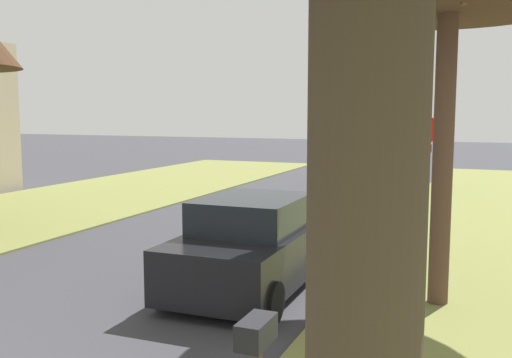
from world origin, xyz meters
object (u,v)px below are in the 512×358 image
object	(u,v)px
stop_sign_far	(422,146)
parked_sedan_green	(388,172)
curbside_mailbox	(256,349)
parked_sedan_silver	(358,194)
parked_sedan_black	(257,244)

from	to	relation	value
stop_sign_far	parked_sedan_green	bearing A→B (deg)	105.12
parked_sedan_green	curbside_mailbox	world-z (taller)	parked_sedan_green
stop_sign_far	parked_sedan_silver	bearing A→B (deg)	149.36
parked_sedan_silver	curbside_mailbox	size ratio (longest dim) A/B	3.48
stop_sign_far	parked_sedan_silver	distance (m)	2.54
parked_sedan_silver	curbside_mailbox	distance (m)	11.79
parked_sedan_green	curbside_mailbox	distance (m)	18.14
curbside_mailbox	parked_sedan_black	bearing A→B (deg)	112.25
parked_sedan_silver	parked_sedan_green	world-z (taller)	same
parked_sedan_green	stop_sign_far	bearing A→B (deg)	-74.88
parked_sedan_silver	parked_sedan_black	bearing A→B (deg)	-92.56
stop_sign_far	parked_sedan_green	size ratio (longest dim) A/B	0.66
parked_sedan_black	stop_sign_far	bearing A→B (deg)	69.96
parked_sedan_silver	parked_sedan_green	bearing A→B (deg)	91.88
parked_sedan_black	curbside_mailbox	distance (m)	5.22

